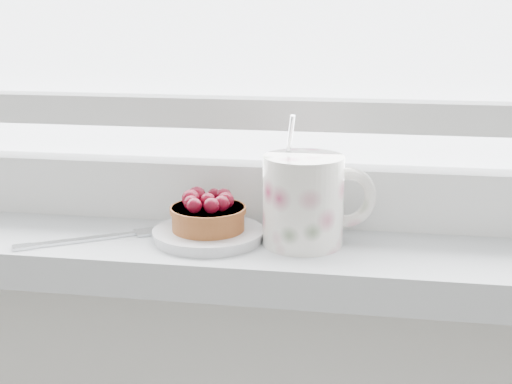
% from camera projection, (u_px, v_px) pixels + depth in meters
% --- Properties ---
extents(saucer, '(0.12, 0.12, 0.01)m').
position_uv_depth(saucer, '(208.00, 235.00, 0.79)').
color(saucer, silver).
rests_on(saucer, windowsill).
extents(raspberry_tart, '(0.08, 0.08, 0.04)m').
position_uv_depth(raspberry_tart, '(208.00, 213.00, 0.78)').
color(raspberry_tart, brown).
rests_on(raspberry_tart, saucer).
extents(floral_mug, '(0.13, 0.11, 0.14)m').
position_uv_depth(floral_mug, '(306.00, 199.00, 0.76)').
color(floral_mug, white).
rests_on(floral_mug, windowsill).
extents(fork, '(0.18, 0.12, 0.00)m').
position_uv_depth(fork, '(103.00, 237.00, 0.79)').
color(fork, silver).
rests_on(fork, windowsill).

